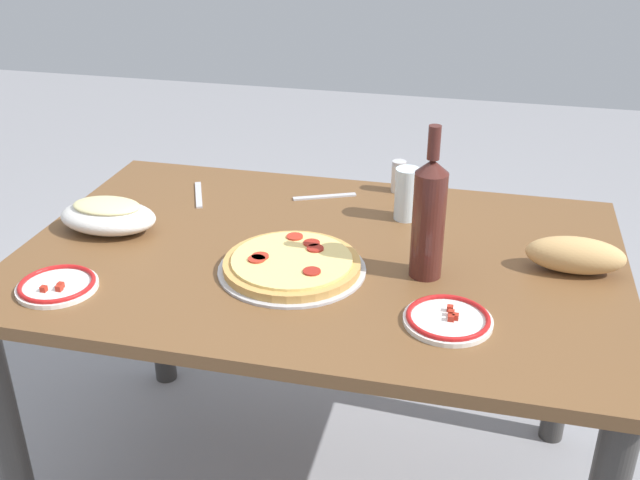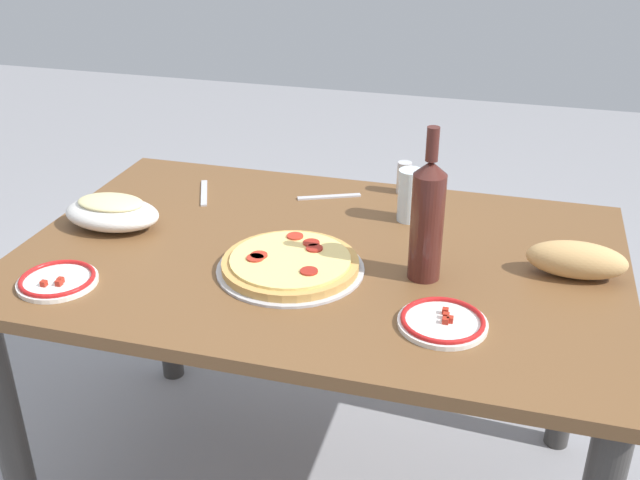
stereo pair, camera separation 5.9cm
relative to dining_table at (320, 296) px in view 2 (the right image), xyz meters
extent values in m
cube|color=brown|center=(0.00, 0.00, 0.10)|extent=(1.37, 0.89, 0.03)
cylinder|color=#33302D|center=(-0.62, -0.39, -0.27)|extent=(0.07, 0.07, 0.72)
cylinder|color=#33302D|center=(0.62, -0.39, -0.27)|extent=(0.07, 0.07, 0.72)
cylinder|color=#33302D|center=(0.62, 0.39, -0.27)|extent=(0.07, 0.07, 0.72)
cylinder|color=#B7B7BC|center=(0.04, 0.10, 0.12)|extent=(0.32, 0.32, 0.01)
cylinder|color=tan|center=(0.04, 0.10, 0.13)|extent=(0.30, 0.30, 0.02)
cylinder|color=#EACC75|center=(0.04, 0.10, 0.15)|extent=(0.26, 0.26, 0.01)
cylinder|color=maroon|center=(-0.02, 0.15, 0.15)|extent=(0.04, 0.04, 0.00)
cylinder|color=maroon|center=(0.01, 0.02, 0.15)|extent=(0.04, 0.04, 0.00)
cylinder|color=maroon|center=(0.00, 0.05, 0.15)|extent=(0.04, 0.04, 0.00)
cylinder|color=#B22D1E|center=(0.11, 0.12, 0.15)|extent=(0.04, 0.04, 0.00)
cylinder|color=#B22D1E|center=(0.06, 0.00, 0.15)|extent=(0.04, 0.04, 0.00)
cylinder|color=#B22D1E|center=(0.11, 0.11, 0.15)|extent=(0.04, 0.04, 0.00)
ellipsoid|color=white|center=(0.52, 0.01, 0.15)|extent=(0.24, 0.15, 0.07)
ellipsoid|color=#AD2819|center=(0.52, 0.01, 0.17)|extent=(0.20, 0.12, 0.03)
ellipsoid|color=beige|center=(0.52, 0.01, 0.18)|extent=(0.17, 0.10, 0.02)
cylinder|color=#471E19|center=(-0.25, 0.05, 0.24)|extent=(0.07, 0.07, 0.24)
cone|color=#471E19|center=(-0.25, 0.05, 0.37)|extent=(0.07, 0.07, 0.03)
cylinder|color=#471E19|center=(-0.25, 0.05, 0.42)|extent=(0.03, 0.03, 0.07)
cylinder|color=silver|center=(-0.17, -0.23, 0.19)|extent=(0.06, 0.06, 0.13)
cylinder|color=white|center=(-0.31, 0.23, 0.12)|extent=(0.17, 0.17, 0.01)
torus|color=red|center=(-0.31, 0.23, 0.13)|extent=(0.16, 0.16, 0.01)
cube|color=#AD2819|center=(-0.32, 0.23, 0.14)|extent=(0.01, 0.01, 0.01)
cube|color=#AD2819|center=(-0.31, 0.22, 0.14)|extent=(0.01, 0.01, 0.01)
cube|color=#AD2819|center=(-0.31, 0.20, 0.14)|extent=(0.01, 0.01, 0.01)
cube|color=#AD2819|center=(-0.32, 0.24, 0.14)|extent=(0.01, 0.01, 0.01)
cylinder|color=white|center=(0.50, 0.29, 0.12)|extent=(0.17, 0.17, 0.01)
torus|color=red|center=(0.50, 0.29, 0.13)|extent=(0.16, 0.16, 0.01)
cube|color=#AD2819|center=(0.48, 0.31, 0.14)|extent=(0.01, 0.01, 0.01)
cube|color=#AD2819|center=(0.51, 0.32, 0.14)|extent=(0.01, 0.01, 0.01)
cube|color=#AD2819|center=(0.48, 0.30, 0.14)|extent=(0.01, 0.01, 0.01)
ellipsoid|color=tan|center=(-0.56, -0.04, 0.16)|extent=(0.21, 0.09, 0.08)
cylinder|color=silver|center=(-0.12, -0.39, 0.16)|extent=(0.04, 0.04, 0.07)
cylinder|color=#B7B7BC|center=(-0.12, -0.39, 0.20)|extent=(0.04, 0.04, 0.01)
cube|color=#B7B7BC|center=(0.39, -0.24, 0.12)|extent=(0.08, 0.16, 0.00)
cube|color=#B7B7BC|center=(0.06, -0.31, 0.12)|extent=(0.16, 0.08, 0.00)
camera|label=1|loc=(-0.35, 1.47, 0.91)|focal=41.83mm
camera|label=2|loc=(-0.41, 1.46, 0.91)|focal=41.83mm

